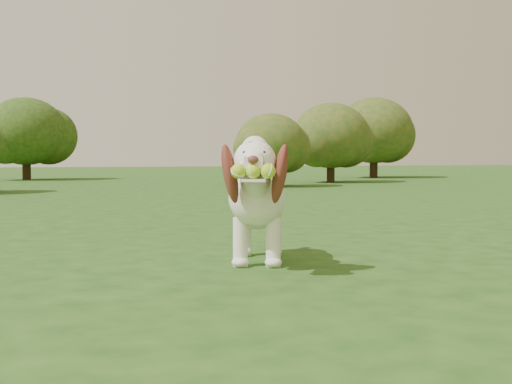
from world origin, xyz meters
name	(u,v)px	position (x,y,z in m)	size (l,w,h in m)	color
ground	(207,251)	(0.00, 0.00, 0.00)	(80.00, 80.00, 0.00)	#1A4313
dog	(258,197)	(0.12, -0.54, 0.36)	(0.63, 0.99, 0.67)	white
shrub_d	(271,144)	(3.83, 8.09, 0.86)	(1.41, 1.41, 1.46)	#382314
shrub_h	(374,131)	(9.01, 12.56, 1.38)	(2.27, 2.27, 2.35)	#382314
shrub_i	(26,131)	(-0.58, 14.22, 1.28)	(2.09, 2.09, 2.17)	#382314
shrub_f	(331,136)	(6.06, 9.71, 1.10)	(1.81, 1.81, 1.87)	#382314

